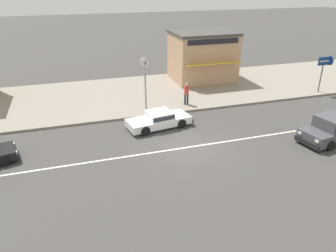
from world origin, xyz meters
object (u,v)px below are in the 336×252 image
street_clock (145,72)px  arrow_signboard (330,62)px  pedestrian_mid_kerb (186,92)px  shopfront_mid_block (203,56)px  sedan_white_0 (159,119)px

street_clock → arrow_signboard: (15.56, -0.25, -0.38)m
pedestrian_mid_kerb → shopfront_mid_block: shopfront_mid_block is taller
arrow_signboard → street_clock: bearing=179.1°
arrow_signboard → pedestrian_mid_kerb: bearing=177.6°
shopfront_mid_block → arrow_signboard: bearing=-37.0°
sedan_white_0 → shopfront_mid_block: size_ratio=0.79×
sedan_white_0 → shopfront_mid_block: (6.80, 8.98, 1.84)m
arrow_signboard → pedestrian_mid_kerb: size_ratio=1.78×
street_clock → shopfront_mid_block: (7.00, 6.21, -0.66)m
sedan_white_0 → pedestrian_mid_kerb: 4.33m
pedestrian_mid_kerb → shopfront_mid_block: (3.78, 5.94, 1.23)m
pedestrian_mid_kerb → shopfront_mid_block: size_ratio=0.30×
pedestrian_mid_kerb → shopfront_mid_block: bearing=57.5°
street_clock → shopfront_mid_block: shopfront_mid_block is taller
street_clock → sedan_white_0: bearing=-86.0°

